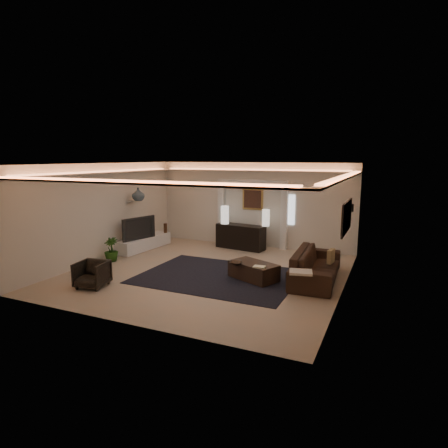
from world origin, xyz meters
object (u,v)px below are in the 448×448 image
at_px(sofa, 316,265).
at_px(armchair, 92,274).
at_px(console, 241,237).
at_px(coffee_table, 254,271).

distance_m(sofa, armchair, 5.51).
height_order(console, coffee_table, console).
bearing_deg(sofa, armchair, 116.46).
relative_size(console, sofa, 0.65).
bearing_deg(console, sofa, -30.49).
xyz_separation_m(console, sofa, (2.99, -2.35, -0.02)).
height_order(sofa, coffee_table, sofa).
relative_size(console, coffee_table, 1.37).
xyz_separation_m(sofa, coffee_table, (-1.45, -0.61, -0.17)).
bearing_deg(armchair, console, 60.36).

